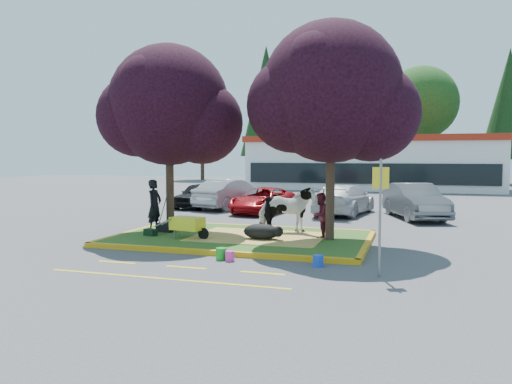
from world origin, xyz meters
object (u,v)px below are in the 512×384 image
(bucket_blue, at_px, (318,261))
(car_silver, at_px, (231,194))
(handler, at_px, (155,205))
(sign_post, at_px, (380,204))
(wheelbarrow, at_px, (188,224))
(bucket_green, at_px, (221,254))
(car_black, at_px, (199,195))
(cow, at_px, (287,210))
(calf, at_px, (261,232))
(bucket_pink, at_px, (230,256))

(bucket_blue, xyz_separation_m, car_silver, (-6.96, 12.37, 0.63))
(handler, height_order, sign_post, sign_post)
(wheelbarrow, distance_m, car_silver, 10.54)
(wheelbarrow, relative_size, car_silver, 0.39)
(sign_post, bearing_deg, bucket_blue, 135.32)
(bucket_green, xyz_separation_m, car_black, (-6.09, 12.22, 0.51))
(cow, xyz_separation_m, sign_post, (3.39, -4.78, 0.75))
(wheelbarrow, bearing_deg, car_black, 122.02)
(cow, relative_size, sign_post, 0.70)
(cow, distance_m, bucket_green, 4.22)
(handler, distance_m, wheelbarrow, 2.11)
(wheelbarrow, relative_size, car_black, 0.46)
(bucket_blue, distance_m, car_black, 15.08)
(wheelbarrow, bearing_deg, bucket_blue, -14.54)
(calf, distance_m, bucket_pink, 2.69)
(bucket_green, bearing_deg, handler, 140.19)
(wheelbarrow, bearing_deg, bucket_pink, -33.84)
(wheelbarrow, distance_m, bucket_green, 2.86)
(handler, height_order, car_black, handler)
(calf, height_order, bucket_blue, calf)
(cow, xyz_separation_m, car_black, (-6.89, 8.16, -0.29))
(calf, xyz_separation_m, handler, (-4.07, 0.54, 0.66))
(calf, relative_size, bucket_green, 3.65)
(calf, bearing_deg, car_black, 118.34)
(car_silver, bearing_deg, handler, 108.42)
(calf, xyz_separation_m, bucket_pink, (-0.06, -2.68, -0.27))
(calf, distance_m, wheelbarrow, 2.37)
(sign_post, bearing_deg, car_silver, 101.52)
(calf, bearing_deg, bucket_pink, -96.62)
(sign_post, xyz_separation_m, bucket_blue, (-1.54, 0.66, -1.56))
(cow, relative_size, car_silver, 0.41)
(bucket_pink, bearing_deg, cow, 82.94)
(bucket_pink, relative_size, bucket_blue, 0.92)
(calf, height_order, car_silver, car_silver)
(cow, relative_size, car_black, 0.48)
(sign_post, bearing_deg, bucket_green, 148.71)
(bucket_pink, bearing_deg, car_silver, 110.31)
(bucket_pink, bearing_deg, wheelbarrow, 136.24)
(wheelbarrow, bearing_deg, car_silver, 112.83)
(handler, distance_m, bucket_pink, 5.22)
(cow, relative_size, wheelbarrow, 1.05)
(handler, bearing_deg, car_silver, 7.24)
(cow, relative_size, bucket_green, 6.05)
(calf, bearing_deg, bucket_green, -103.08)
(bucket_green, xyz_separation_m, bucket_blue, (2.65, -0.06, -0.01))
(cow, height_order, bucket_pink, cow)
(cow, xyz_separation_m, bucket_green, (-0.81, -4.06, -0.80))
(cow, relative_size, bucket_pink, 7.09)
(wheelbarrow, height_order, sign_post, sign_post)
(bucket_blue, height_order, car_silver, car_silver)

